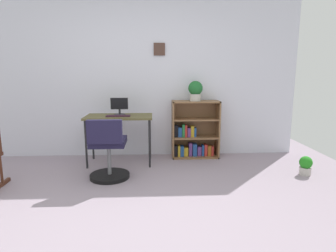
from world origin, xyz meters
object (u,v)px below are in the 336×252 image
Objects in this scene: potted_plant_on_shelf at (195,90)px; bookshelf_low at (194,132)px; keyboard at (118,116)px; monitor at (119,106)px; office_chair at (108,152)px; potted_plant_floor at (306,165)px; desk at (119,120)px.

bookshelf_low is at bearing 99.27° from potted_plant_on_shelf.
monitor is at bearing 89.66° from keyboard.
office_chair is (-0.07, -0.76, -0.50)m from monitor.
bookshelf_low is 1.70m from potted_plant_floor.
potted_plant_floor is (1.40, -0.94, -0.27)m from bookshelf_low.
desk is 1.07× the size of bookshelf_low.
potted_plant_floor is (1.39, -0.88, -0.96)m from potted_plant_on_shelf.
bookshelf_low is (1.17, 0.20, -0.46)m from monitor.
monitor is 0.32× the size of office_chair.
office_chair is 2.59× the size of potted_plant_on_shelf.
potted_plant_floor is at bearing -12.29° from keyboard.
desk is at bearing 165.91° from potted_plant_floor.
desk is 1.23m from bookshelf_low.
desk is 2.84× the size of keyboard.
monitor is at bearing -170.08° from bookshelf_low.
monitor reaches higher than office_chair.
potted_plant_floor is at bearing -33.82° from bookshelf_low.
office_chair is at bearing -179.31° from potted_plant_floor.
potted_plant_on_shelf is at bearing 36.32° from office_chair.
keyboard reaches higher than desk.
keyboard is (-0.00, -0.17, -0.12)m from monitor.
potted_plant_on_shelf reaches higher than bookshelf_low.
keyboard is 1.28m from bookshelf_low.
potted_plant_floor is (2.57, -0.56, -0.61)m from keyboard.
monitor reaches higher than bookshelf_low.
office_chair is at bearing -95.79° from desk.
bookshelf_low is 2.93× the size of potted_plant_on_shelf.
keyboard is 0.38× the size of bookshelf_low.
monitor reaches higher than desk.
keyboard is 1.27m from potted_plant_on_shelf.
potted_plant_on_shelf is (1.18, 0.15, 0.23)m from monitor.
keyboard is at bearing 83.49° from office_chair.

